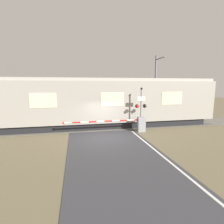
{
  "coord_description": "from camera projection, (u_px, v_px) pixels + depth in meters",
  "views": [
    {
      "loc": [
        -2.04,
        -12.01,
        3.71
      ],
      "look_at": [
        0.78,
        1.43,
        1.58
      ],
      "focal_mm": 28.0,
      "sensor_mm": 36.0,
      "label": 1
    }
  ],
  "objects": [
    {
      "name": "signal_post",
      "position": [
        141.0,
        107.0,
        13.73
      ],
      "size": [
        0.93,
        0.26,
        3.51
      ],
      "color": "gray",
      "rests_on": "ground_plane"
    },
    {
      "name": "crossing_barrier",
      "position": [
        135.0,
        124.0,
        13.8
      ],
      "size": [
        6.36,
        0.44,
        1.2
      ],
      "color": "gray",
      "rests_on": "ground_plane"
    },
    {
      "name": "catenary_pole",
      "position": [
        155.0,
        87.0,
        18.52
      ],
      "size": [
        0.2,
        1.9,
        6.72
      ],
      "color": "slate",
      "rests_on": "ground_plane"
    },
    {
      "name": "train",
      "position": [
        109.0,
        102.0,
        15.42
      ],
      "size": [
        19.12,
        2.83,
        4.27
      ],
      "color": "black",
      "rests_on": "ground_plane"
    },
    {
      "name": "track_bed",
      "position": [
        100.0,
        127.0,
        15.58
      ],
      "size": [
        36.0,
        3.2,
        0.13
      ],
      "color": "#666056",
      "rests_on": "ground_plane"
    },
    {
      "name": "ground_plane",
      "position": [
        106.0,
        137.0,
        12.6
      ],
      "size": [
        80.0,
        80.0,
        0.0
      ],
      "primitive_type": "plane",
      "color": "#6B6047"
    },
    {
      "name": "road_strip",
      "position": [
        154.0,
        219.0,
        4.86
      ],
      "size": [
        5.17,
        20.0,
        0.02
      ],
      "color": "#38383D",
      "rests_on": "ground_plane"
    }
  ]
}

